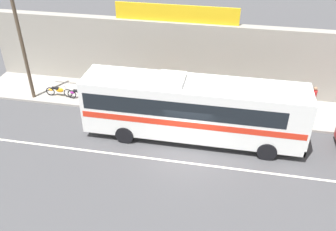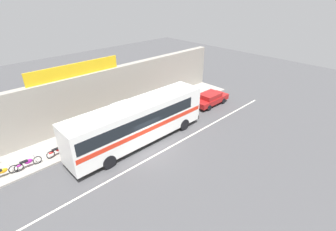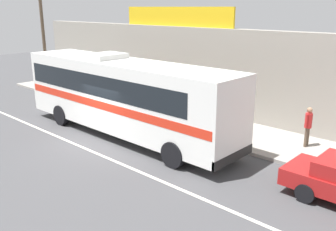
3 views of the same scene
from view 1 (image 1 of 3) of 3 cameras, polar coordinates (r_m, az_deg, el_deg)
The scene contains 13 objects.
ground_plane at distance 20.22m, azimuth 2.83°, elevation -5.86°, with size 70.00×70.00×0.00m, color #444447.
sidewalk_slab at distance 24.42m, azimuth 4.65°, elevation 1.83°, with size 30.00×3.60×0.14m, color gray.
storefront_facade at distance 25.24m, azimuth 5.50°, elevation 8.85°, with size 30.00×0.70×4.80m, color gray.
storefront_billboard at distance 24.42m, azimuth 1.28°, elevation 15.56°, with size 8.08×0.12×1.10m, color gold.
road_center_stripe at distance 19.60m, azimuth 2.47°, elevation -7.30°, with size 30.00×0.14×0.01m, color silver.
intercity_bus at distance 20.25m, azimuth 3.67°, elevation 1.34°, with size 12.22×2.61×3.78m.
utility_pole at distance 25.06m, azimuth -21.69°, elevation 10.18°, with size 1.60×0.22×7.25m.
motorcycle_orange at distance 24.42m, azimuth -8.77°, elevation 2.87°, with size 1.90×0.56×0.94m.
motorcycle_purple at distance 25.93m, azimuth -16.63°, elevation 3.70°, with size 1.91×0.56×0.94m.
motorcycle_blue at distance 25.21m, azimuth -13.51°, elevation 3.32°, with size 1.85×0.56×0.94m.
pedestrian_by_curb at distance 24.74m, azimuth -0.71°, elevation 5.08°, with size 0.30×0.48×1.63m.
pedestrian_near_shop at distance 24.70m, azimuth 21.66°, elevation 2.69°, with size 0.30×0.48×1.73m.
pedestrian_far_left at distance 24.06m, azimuth 12.97°, elevation 3.21°, with size 0.30×0.48×1.57m.
Camera 1 is at (2.02, -15.61, 12.68)m, focal length 39.28 mm.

